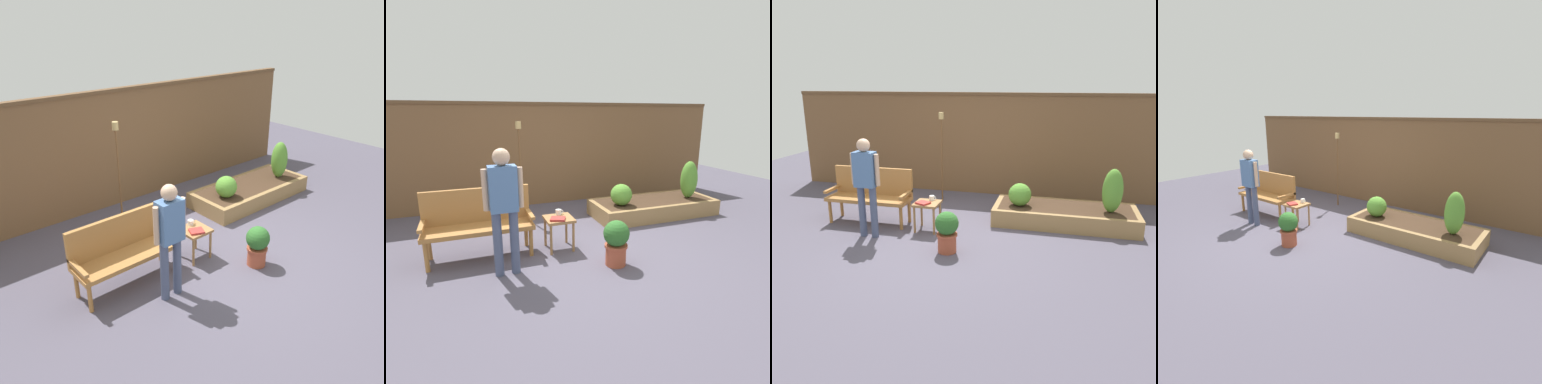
% 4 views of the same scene
% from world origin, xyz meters
% --- Properties ---
extents(ground_plane, '(14.00, 14.00, 0.00)m').
position_xyz_m(ground_plane, '(0.00, 0.00, 0.00)').
color(ground_plane, '#514C5B').
extents(fence_back, '(8.40, 0.14, 2.16)m').
position_xyz_m(fence_back, '(0.00, 2.60, 1.09)').
color(fence_back, brown).
rests_on(fence_back, ground_plane).
extents(garden_bench, '(1.44, 0.48, 0.94)m').
position_xyz_m(garden_bench, '(-1.42, 0.38, 0.54)').
color(garden_bench, '#A87038').
rests_on(garden_bench, ground_plane).
extents(side_table, '(0.40, 0.40, 0.48)m').
position_xyz_m(side_table, '(-0.33, 0.20, 0.40)').
color(side_table, '#9E7042').
rests_on(side_table, ground_plane).
extents(cup_on_table, '(0.12, 0.09, 0.08)m').
position_xyz_m(cup_on_table, '(-0.29, 0.33, 0.52)').
color(cup_on_table, white).
rests_on(cup_on_table, side_table).
extents(book_on_table, '(0.25, 0.24, 0.03)m').
position_xyz_m(book_on_table, '(-0.37, 0.11, 0.50)').
color(book_on_table, '#B2332D').
rests_on(book_on_table, side_table).
extents(potted_boxwood, '(0.34, 0.34, 0.61)m').
position_xyz_m(potted_boxwood, '(0.22, -0.53, 0.34)').
color(potted_boxwood, '#A84C33').
rests_on(potted_boxwood, ground_plane).
extents(raised_planter_bed, '(2.40, 1.00, 0.30)m').
position_xyz_m(raised_planter_bed, '(1.86, 1.07, 0.15)').
color(raised_planter_bed, '#997547').
rests_on(raised_planter_bed, ground_plane).
extents(shrub_near_bench, '(0.39, 0.39, 0.39)m').
position_xyz_m(shrub_near_bench, '(1.09, 0.96, 0.50)').
color(shrub_near_bench, brown).
rests_on(shrub_near_bench, raised_planter_bed).
extents(shrub_far_corner, '(0.32, 0.32, 0.73)m').
position_xyz_m(shrub_far_corner, '(2.59, 0.96, 0.67)').
color(shrub_far_corner, brown).
rests_on(shrub_far_corner, raised_planter_bed).
extents(tiki_torch, '(0.10, 0.10, 1.80)m').
position_xyz_m(tiki_torch, '(-0.58, 1.82, 1.22)').
color(tiki_torch, brown).
rests_on(tiki_torch, ground_plane).
extents(person_by_bench, '(0.47, 0.20, 1.56)m').
position_xyz_m(person_by_bench, '(-1.14, -0.28, 0.93)').
color(person_by_bench, '#475170').
rests_on(person_by_bench, ground_plane).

